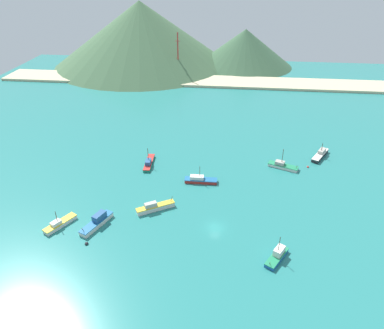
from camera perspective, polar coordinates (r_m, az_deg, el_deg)
ground at (r=116.88m, az=4.49°, el=-0.56°), size 260.00×280.00×0.50m
fishing_boat_0 at (r=108.61m, az=1.28°, el=-2.44°), size 9.86×2.73×5.57m
fishing_boat_1 at (r=95.31m, az=-14.81°, el=-8.77°), size 6.29×10.46×2.90m
fishing_boat_2 at (r=97.72m, az=-5.94°, el=-6.73°), size 10.11×7.12×2.90m
fishing_boat_3 at (r=119.51m, az=14.17°, el=-0.18°), size 9.88×6.00×6.62m
fishing_boat_4 at (r=98.03m, az=-20.27°, el=-8.80°), size 6.36×8.87×4.85m
fishing_boat_5 at (r=118.34m, az=-6.87°, el=0.29°), size 2.68×10.87×6.26m
fishing_boat_6 at (r=85.75m, az=13.40°, el=-13.84°), size 6.07×7.96×6.28m
fishing_boat_7 at (r=129.79m, az=19.70°, el=1.51°), size 7.34×10.40×4.98m
buoy_0 at (r=90.93m, az=-16.40°, el=-11.98°), size 0.88×0.88×0.88m
buoy_1 at (r=122.27m, az=17.91°, el=-0.38°), size 0.72×0.72×0.72m
beach_strip at (r=199.13m, az=5.64°, el=12.93°), size 247.00×19.16×1.20m
hill_west at (r=233.90m, az=-8.09°, el=19.90°), size 107.73×107.73×36.97m
hill_central at (r=231.74m, az=8.38°, el=17.86°), size 58.71×58.71×21.76m
radio_tower at (r=203.33m, az=-2.25°, el=16.89°), size 2.46×1.96×24.55m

